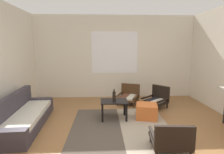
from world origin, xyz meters
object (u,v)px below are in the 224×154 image
object	(u,v)px
glass_bottle	(114,96)
armchair_by_window	(129,95)
couch	(23,117)
armchair_striped_foreground	(171,139)
coffee_table	(114,105)
armchair_corner	(157,99)
ottoman_orange	(147,111)

from	to	relation	value
glass_bottle	armchair_by_window	bearing A→B (deg)	68.11
couch	armchair_striped_foreground	distance (m)	2.99
coffee_table	armchair_by_window	size ratio (longest dim) A/B	0.77
armchair_by_window	armchair_corner	distance (m)	0.85
couch	glass_bottle	bearing A→B (deg)	8.20
coffee_table	armchair_corner	xyz separation A→B (m)	(1.26, 0.83, -0.10)
armchair_striped_foreground	glass_bottle	distance (m)	1.68
coffee_table	couch	bearing A→B (deg)	-170.20
coffee_table	armchair_by_window	world-z (taller)	armchair_by_window
couch	armchair_by_window	size ratio (longest dim) A/B	2.63
coffee_table	ottoman_orange	distance (m)	0.79
armchair_striped_foreground	glass_bottle	size ratio (longest dim) A/B	2.20
armchair_corner	ottoman_orange	xyz separation A→B (m)	(-0.49, -0.83, -0.07)
couch	armchair_by_window	world-z (taller)	couch
couch	armchair_corner	xyz separation A→B (m)	(3.21, 1.17, 0.03)
armchair_striped_foreground	armchair_corner	distance (m)	2.36
coffee_table	armchair_corner	size ratio (longest dim) A/B	0.76
armchair_by_window	couch	bearing A→B (deg)	-147.44
coffee_table	armchair_by_window	xyz separation A→B (m)	(0.52, 1.24, -0.11)
coffee_table	ottoman_orange	bearing A→B (deg)	0.09
couch	armchair_corner	size ratio (longest dim) A/B	2.62
coffee_table	glass_bottle	world-z (taller)	glass_bottle
coffee_table	armchair_striped_foreground	size ratio (longest dim) A/B	0.97
coffee_table	armchair_corner	world-z (taller)	armchair_corner
armchair_by_window	ottoman_orange	bearing A→B (deg)	-78.35
armchair_striped_foreground	glass_bottle	bearing A→B (deg)	119.62
armchair_corner	glass_bottle	xyz separation A→B (m)	(-1.26, -0.89, 0.32)
ottoman_orange	armchair_by_window	bearing A→B (deg)	101.65
armchair_striped_foreground	ottoman_orange	distance (m)	1.49
couch	ottoman_orange	world-z (taller)	couch
couch	ottoman_orange	xyz separation A→B (m)	(2.72, 0.34, -0.05)
coffee_table	armchair_corner	distance (m)	1.51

